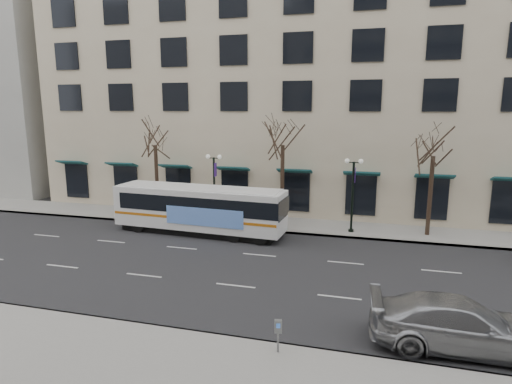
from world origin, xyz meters
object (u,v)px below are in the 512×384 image
(tree_far_right, at_px, (434,141))
(lamp_post_left, at_px, (214,185))
(tree_far_mid, at_px, (283,132))
(tree_far_left, at_px, (155,132))
(lamp_post_right, at_px, (353,192))
(pay_station, at_px, (278,329))
(silver_car, at_px, (460,324))
(city_bus, at_px, (200,208))

(tree_far_right, relative_size, lamp_post_left, 1.55)
(tree_far_mid, bearing_deg, tree_far_left, -180.00)
(lamp_post_right, distance_m, pay_station, 16.07)
(lamp_post_left, bearing_deg, tree_far_left, 173.17)
(silver_car, xyz_separation_m, pay_station, (-6.20, -2.21, 0.10))
(pay_station, bearing_deg, city_bus, 108.51)
(tree_far_mid, distance_m, lamp_post_right, 6.41)
(tree_far_right, bearing_deg, lamp_post_right, -173.15)
(tree_far_left, distance_m, lamp_post_right, 15.48)
(tree_far_mid, distance_m, lamp_post_left, 6.40)
(city_bus, distance_m, pay_station, 15.68)
(tree_far_right, bearing_deg, silver_car, -92.14)
(tree_far_right, relative_size, city_bus, 0.66)
(lamp_post_left, distance_m, silver_car, 19.99)
(city_bus, bearing_deg, tree_far_left, 150.34)
(lamp_post_left, bearing_deg, silver_car, -43.35)
(lamp_post_left, xyz_separation_m, lamp_post_right, (10.00, 0.00, 0.00))
(silver_car, bearing_deg, lamp_post_left, 44.14)
(lamp_post_left, height_order, lamp_post_right, same)
(tree_far_left, height_order, city_bus, tree_far_left)
(lamp_post_right, relative_size, pay_station, 4.33)
(lamp_post_left, bearing_deg, tree_far_mid, 6.85)
(silver_car, bearing_deg, city_bus, 50.30)
(tree_far_left, relative_size, lamp_post_right, 1.60)
(tree_far_left, bearing_deg, city_bus, -33.13)
(tree_far_right, distance_m, lamp_post_right, 6.11)
(lamp_post_right, xyz_separation_m, pay_station, (-1.74, -15.86, -1.92))
(lamp_post_right, bearing_deg, tree_far_left, 177.71)
(lamp_post_right, relative_size, city_bus, 0.43)
(tree_far_mid, distance_m, pay_station, 17.78)
(city_bus, height_order, silver_car, city_bus)
(silver_car, bearing_deg, pay_station, 107.12)
(tree_far_left, relative_size, lamp_post_left, 1.60)
(tree_far_mid, bearing_deg, tree_far_right, -0.00)
(lamp_post_left, xyz_separation_m, city_bus, (-0.09, -2.61, -1.16))
(tree_far_left, distance_m, silver_car, 24.81)
(city_bus, relative_size, silver_car, 1.92)
(tree_far_mid, height_order, lamp_post_left, tree_far_mid)
(city_bus, distance_m, silver_car, 18.28)
(lamp_post_right, bearing_deg, pay_station, -96.26)
(lamp_post_left, bearing_deg, city_bus, -91.91)
(lamp_post_right, height_order, silver_car, lamp_post_right)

